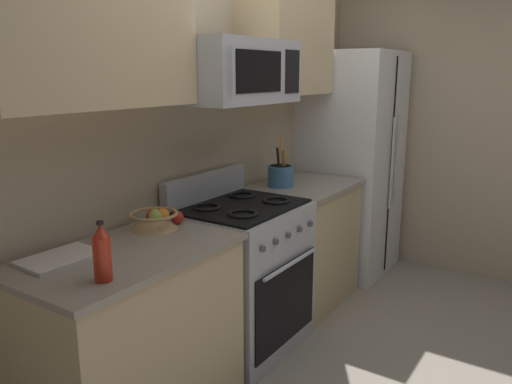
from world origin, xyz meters
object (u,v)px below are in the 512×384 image
Objects in this scene: bottle_hot_sauce at (102,254)px; cutting_board at (60,258)px; refrigerator at (351,164)px; microwave at (237,72)px; fruit_basket at (154,219)px; apple_loose at (177,217)px; range_oven at (242,275)px; utensil_crock at (281,175)px.

cutting_board is at bearing 82.30° from bottle_hot_sauce.
microwave is at bearing 178.42° from refrigerator.
refrigerator is at bearing -3.56° from cutting_board.
cutting_board is (-0.56, 0.02, -0.04)m from fruit_basket.
cutting_board is 1.36× the size of bottle_hot_sauce.
apple_loose is (-0.47, 0.07, -0.77)m from microwave.
microwave reaches higher than range_oven.
fruit_basket reaches higher than apple_loose.
refrigerator is 7.71× the size of bottle_hot_sauce.
refrigerator reaches higher than bottle_hot_sauce.
utensil_crock reaches higher than apple_loose.
utensil_crock is 1.06× the size of cutting_board.
cutting_board is (-1.79, 0.05, -0.07)m from utensil_crock.
utensil_crock is (-0.97, 0.13, 0.05)m from refrigerator.
microwave is at bearing -6.29° from cutting_board.
fruit_basket is 0.14m from apple_loose.
cutting_board is (-2.77, 0.17, -0.02)m from refrigerator.
fruit_basket is at bearing -2.16° from cutting_board.
utensil_crock is at bearing 0.53° from apple_loose.
bottle_hot_sauce is (-0.60, -0.32, 0.06)m from fruit_basket.
apple_loose is at bearing -179.47° from utensil_crock.
range_oven is 1.24m from microwave.
utensil_crock reaches higher than range_oven.
bottle_hot_sauce reaches higher than cutting_board.
bottle_hot_sauce is at bearing -171.34° from range_oven.
range_oven is 4.30× the size of fruit_basket.
refrigerator is at bearing -3.91° from fruit_basket.
refrigerator is 1.79m from microwave.
utensil_crock is 1.86m from bottle_hot_sauce.
range_oven is 3.12× the size of utensil_crock.
bottle_hot_sauce is at bearing -176.62° from refrigerator.
utensil_crock is 1.24m from fruit_basket.
range_oven is at bearing -170.38° from utensil_crock.
range_oven is 1.38× the size of microwave.
utensil_crock is 4.90× the size of apple_loose.
refrigerator is at bearing -0.61° from range_oven.
refrigerator is 2.37× the size of microwave.
range_oven reaches higher than cutting_board.
utensil_crock reaches higher than cutting_board.
range_oven is at bearing -12.53° from fruit_basket.
utensil_crock is 1.80m from cutting_board.
refrigerator is at bearing 3.38° from bottle_hot_sauce.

